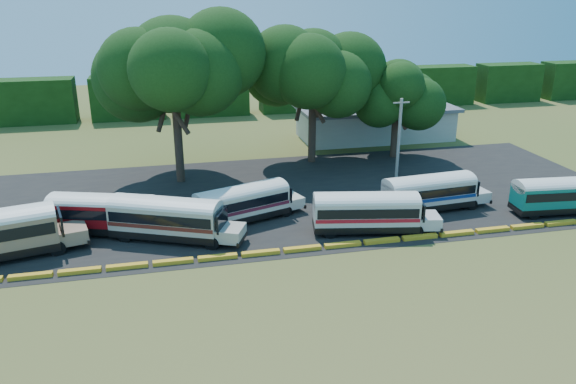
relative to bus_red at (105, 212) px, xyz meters
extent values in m
plane|color=#3D531B|center=(12.23, -7.18, -1.79)|extent=(160.00, 160.00, 0.00)
cube|color=black|center=(13.23, 4.82, -1.78)|extent=(64.00, 24.00, 0.02)
cube|color=gold|center=(-4.27, -6.18, -1.64)|extent=(2.70, 0.45, 0.30)
cube|color=gold|center=(-1.27, -6.18, -1.64)|extent=(2.70, 0.45, 0.30)
cube|color=gold|center=(1.73, -6.18, -1.64)|extent=(2.70, 0.45, 0.30)
cube|color=gold|center=(4.73, -6.18, -1.64)|extent=(2.70, 0.45, 0.30)
cube|color=gold|center=(7.73, -6.18, -1.64)|extent=(2.70, 0.45, 0.30)
cube|color=gold|center=(10.73, -6.18, -1.64)|extent=(2.70, 0.45, 0.30)
cube|color=gold|center=(13.73, -6.18, -1.64)|extent=(2.70, 0.45, 0.30)
cube|color=gold|center=(16.73, -6.18, -1.64)|extent=(2.70, 0.45, 0.30)
cube|color=gold|center=(19.73, -6.18, -1.64)|extent=(2.70, 0.45, 0.30)
cube|color=gold|center=(22.73, -6.18, -1.64)|extent=(2.70, 0.45, 0.30)
cube|color=gold|center=(25.73, -6.18, -1.64)|extent=(2.70, 0.45, 0.30)
cube|color=gold|center=(28.73, -6.18, -1.64)|extent=(2.70, 0.45, 0.30)
cube|color=gold|center=(31.73, -6.18, -1.64)|extent=(2.70, 0.45, 0.30)
cube|color=gold|center=(34.73, -6.18, -1.64)|extent=(2.70, 0.45, 0.30)
cube|color=#BBB9AB|center=(30.23, 22.82, 0.01)|extent=(18.00, 8.00, 3.60)
cube|color=#4F5156|center=(30.23, 22.82, 2.01)|extent=(19.00, 9.00, 0.40)
cube|color=black|center=(-11.77, 40.82, 1.21)|extent=(10.00, 4.00, 6.00)
cube|color=black|center=(0.23, 40.82, 1.21)|extent=(10.00, 4.00, 6.00)
cube|color=black|center=(12.23, 40.82, 1.21)|extent=(10.00, 4.00, 6.00)
cube|color=black|center=(24.23, 40.82, 1.21)|extent=(10.00, 4.00, 6.00)
cube|color=black|center=(36.23, 40.82, 1.21)|extent=(10.00, 4.00, 6.00)
cube|color=black|center=(48.23, 40.82, 1.21)|extent=(10.00, 4.00, 6.00)
cube|color=black|center=(60.23, 40.82, 1.21)|extent=(10.00, 4.00, 6.00)
cube|color=black|center=(72.23, 40.82, 1.21)|extent=(10.00, 4.00, 6.00)
cylinder|color=black|center=(-3.03, -3.12, -1.26)|extent=(1.11, 0.54, 1.07)
cylinder|color=black|center=(-3.56, -0.90, -1.26)|extent=(1.11, 0.54, 1.07)
cube|color=#95755A|center=(-2.15, -1.74, -0.78)|extent=(2.42, 2.74, 1.02)
cube|color=black|center=(-2.81, -1.89, 0.27)|extent=(0.73, 2.43, 1.47)
cube|color=black|center=(-1.26, -1.53, -1.20)|extent=(0.80, 2.60, 0.32)
cylinder|color=black|center=(2.98, -2.02, -1.32)|extent=(0.98, 0.54, 0.94)
cylinder|color=black|center=(3.60, -0.10, -1.32)|extent=(0.98, 0.54, 0.94)
cylinder|color=black|center=(-3.12, -0.06, -1.32)|extent=(0.98, 0.54, 0.94)
cylinder|color=black|center=(-2.51, 1.87, -1.32)|extent=(0.98, 0.54, 0.94)
cube|color=black|center=(-0.21, 0.07, -1.18)|extent=(8.09, 4.62, 0.52)
cube|color=maroon|center=(-0.21, 0.07, -0.06)|extent=(8.09, 4.62, 1.73)
cube|color=black|center=(-0.21, 0.07, 0.15)|extent=(7.81, 4.58, 0.73)
ellipsoid|color=silver|center=(-0.21, 0.07, 0.80)|extent=(8.09, 4.62, 1.06)
cube|color=maroon|center=(4.28, -1.38, -0.90)|extent=(2.25, 2.50, 0.90)
cube|color=black|center=(3.72, -1.20, 0.03)|extent=(0.80, 2.11, 1.30)
cube|color=black|center=(5.05, -1.62, -1.27)|extent=(0.87, 2.25, 0.28)
cube|color=black|center=(-3.85, 1.24, -1.27)|extent=(0.87, 2.25, 0.28)
cylinder|color=black|center=(7.53, -4.59, -1.30)|extent=(1.01, 0.65, 0.98)
cylinder|color=black|center=(8.39, -2.66, -1.30)|extent=(1.01, 0.65, 0.98)
cylinder|color=black|center=(1.42, -1.87, -1.30)|extent=(1.01, 0.65, 0.98)
cylinder|color=black|center=(2.28, 0.06, -1.30)|extent=(1.01, 0.65, 0.98)
cube|color=black|center=(4.45, -2.07, -1.15)|extent=(8.37, 5.53, 0.54)
cube|color=#B9B2A1|center=(4.45, -2.07, 0.01)|extent=(8.37, 5.53, 1.80)
cube|color=black|center=(4.45, -2.07, 0.23)|extent=(8.10, 5.45, 0.76)
cube|color=#581D16|center=(4.45, -2.07, -0.35)|extent=(8.31, 5.53, 0.30)
ellipsoid|color=silver|center=(4.45, -2.07, 0.91)|extent=(8.37, 5.53, 1.11)
cube|color=#B9B2A1|center=(8.95, -4.07, -0.86)|extent=(2.50, 2.70, 0.93)
cube|color=black|center=(8.38, -3.81, 0.10)|extent=(1.05, 2.13, 1.35)
cube|color=black|center=(9.71, -4.41, -1.25)|extent=(1.14, 2.27, 0.30)
cube|color=black|center=(0.81, -0.45, -1.25)|extent=(1.14, 2.27, 0.30)
cylinder|color=black|center=(14.03, 0.24, -1.34)|extent=(0.94, 0.54, 0.91)
cylinder|color=black|center=(13.39, 2.07, -1.34)|extent=(0.94, 0.54, 0.91)
cylinder|color=black|center=(8.21, -1.81, -1.34)|extent=(0.94, 0.54, 0.91)
cylinder|color=black|center=(7.57, 0.02, -1.34)|extent=(0.94, 0.54, 0.91)
cube|color=black|center=(10.37, -0.02, -1.20)|extent=(7.77, 4.61, 0.50)
cube|color=silver|center=(10.37, -0.02, -0.13)|extent=(7.77, 4.61, 1.66)
cube|color=black|center=(10.37, -0.02, 0.07)|extent=(7.51, 4.56, 0.70)
cube|color=maroon|center=(10.37, -0.02, -0.46)|extent=(7.72, 4.61, 0.27)
ellipsoid|color=silver|center=(10.37, -0.02, 0.70)|extent=(7.77, 4.61, 1.02)
cube|color=silver|center=(14.65, 1.48, -0.93)|extent=(2.20, 2.43, 0.86)
cube|color=black|center=(14.11, 1.29, -0.04)|extent=(0.82, 2.01, 1.25)
cube|color=black|center=(15.38, 1.74, -1.29)|extent=(0.89, 2.15, 0.27)
cube|color=black|center=(6.90, -1.24, -1.29)|extent=(0.89, 2.15, 0.27)
cylinder|color=black|center=(22.64, -5.80, -1.32)|extent=(0.99, 0.44, 0.95)
cylinder|color=black|center=(23.03, -3.79, -1.32)|extent=(0.99, 0.44, 0.95)
cylinder|color=black|center=(16.27, -4.57, -1.32)|extent=(0.99, 0.44, 0.95)
cylinder|color=black|center=(16.65, -2.56, -1.32)|extent=(0.99, 0.44, 0.95)
cube|color=black|center=(19.18, -4.09, -1.17)|extent=(8.14, 3.82, 0.52)
cube|color=beige|center=(19.18, -4.09, -0.04)|extent=(8.14, 3.82, 1.75)
cube|color=black|center=(19.18, -4.09, 0.17)|extent=(7.84, 3.82, 0.73)
cube|color=#AF111F|center=(19.18, -4.09, -0.39)|extent=(8.07, 3.85, 0.29)
ellipsoid|color=silver|center=(19.18, -4.09, 0.83)|extent=(8.14, 3.82, 1.07)
cube|color=beige|center=(23.87, -4.99, -0.89)|extent=(2.08, 2.39, 0.91)
cube|color=black|center=(23.28, -4.88, 0.05)|extent=(0.56, 2.18, 1.31)
cube|color=black|center=(24.66, -5.15, -1.27)|extent=(0.61, 2.33, 0.29)
cube|color=black|center=(15.38, -3.36, -1.27)|extent=(0.61, 2.33, 0.29)
cylinder|color=black|center=(29.52, -1.75, -1.33)|extent=(0.95, 0.34, 0.93)
cylinder|color=black|center=(29.35, 0.24, -1.33)|extent=(0.95, 0.34, 0.93)
cylinder|color=black|center=(23.20, -2.29, -1.33)|extent=(0.95, 0.34, 0.93)
cylinder|color=black|center=(23.03, -0.30, -1.33)|extent=(0.95, 0.34, 0.93)
cube|color=black|center=(25.81, -1.06, -1.19)|extent=(7.82, 2.98, 0.51)
cube|color=beige|center=(25.81, -1.06, -0.08)|extent=(7.82, 2.98, 1.71)
cube|color=black|center=(25.81, -1.06, 0.12)|extent=(7.52, 3.01, 0.72)
cube|color=navy|center=(25.81, -1.06, -0.42)|extent=(7.75, 3.01, 0.28)
ellipsoid|color=silver|center=(25.81, -1.06, 0.77)|extent=(7.82, 2.98, 1.05)
cube|color=beige|center=(30.46, -0.67, -0.91)|extent=(1.85, 2.19, 0.89)
cube|color=black|center=(29.87, -0.72, 0.00)|extent=(0.32, 2.15, 1.28)
cube|color=black|center=(31.25, -0.60, -1.28)|extent=(0.36, 2.29, 0.28)
cube|color=black|center=(22.05, -1.39, -1.28)|extent=(0.36, 2.29, 0.28)
cylinder|color=black|center=(33.25, -4.76, -1.34)|extent=(0.93, 0.34, 0.91)
cylinder|color=black|center=(33.43, -2.81, -1.34)|extent=(0.93, 0.34, 0.91)
cube|color=black|center=(35.99, -4.03, -1.20)|extent=(7.68, 2.96, 0.50)
cube|color=#086B61|center=(35.99, -4.03, -0.11)|extent=(7.68, 2.96, 1.67)
cube|color=black|center=(35.99, -4.03, 0.09)|extent=(7.39, 2.99, 0.70)
ellipsoid|color=silver|center=(35.99, -4.03, 0.72)|extent=(7.68, 2.96, 1.03)
cube|color=black|center=(32.30, -3.69, -1.29)|extent=(0.37, 2.25, 0.27)
cylinder|color=#34231A|center=(6.05, 11.24, 2.00)|extent=(0.80, 0.80, 7.58)
cylinder|color=#34231A|center=(7.28, 11.68, 5.24)|extent=(1.35, 2.73, 4.32)
cylinder|color=#34231A|center=(5.06, 12.07, 5.24)|extent=(2.10, 2.39, 4.32)
cylinder|color=#34231A|center=(5.83, 9.96, 5.24)|extent=(2.78, 0.91, 4.32)
ellipsoid|color=black|center=(6.05, 11.24, 9.26)|extent=(11.74, 11.74, 8.61)
cylinder|color=#34231A|center=(20.04, 14.71, 1.67)|extent=(0.80, 0.80, 6.92)
cylinder|color=#34231A|center=(21.27, 15.15, 4.63)|extent=(1.28, 2.54, 3.97)
cylinder|color=#34231A|center=(19.05, 15.54, 4.63)|extent=(1.97, 2.23, 3.97)
cylinder|color=#34231A|center=(19.82, 13.43, 4.63)|extent=(2.58, 0.88, 3.97)
ellipsoid|color=black|center=(20.04, 14.71, 8.35)|extent=(10.04, 10.04, 7.36)
cylinder|color=#34231A|center=(29.33, 14.46, 0.82)|extent=(0.80, 0.80, 5.22)
cylinder|color=#34231A|center=(30.55, 14.90, 3.05)|extent=(1.10, 2.04, 3.05)
cylinder|color=#34231A|center=(28.33, 15.29, 3.05)|extent=(1.63, 1.82, 3.05)
cylinder|color=#34231A|center=(29.10, 13.18, 3.05)|extent=(2.06, 0.78, 3.05)
ellipsoid|color=black|center=(29.33, 14.46, 5.98)|extent=(7.71, 7.71, 5.65)
cylinder|color=gray|center=(26.69, 7.50, 2.13)|extent=(0.30, 0.30, 7.84)
cube|color=gray|center=(26.69, 7.50, 5.65)|extent=(1.60, 0.12, 0.12)
camera|label=1|loc=(4.79, -41.00, 15.77)|focal=35.00mm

